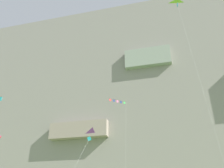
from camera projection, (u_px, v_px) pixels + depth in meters
The scene contains 4 objects.
cliff_face at pixel (155, 105), 74.08m from camera, with size 180.00×28.48×61.40m.
kite_banner_high_center at pixel (118, 109), 45.45m from camera, with size 3.32×5.31×21.14m.
kite_delta_low_right at pixel (85, 139), 32.34m from camera, with size 3.18×6.28×11.22m.
kite_delta_mid_left at pixel (179, 4), 37.42m from camera, with size 3.36×2.14×31.48m.
Camera 1 is at (4.34, -1.99, 2.64)m, focal length 38.84 mm.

